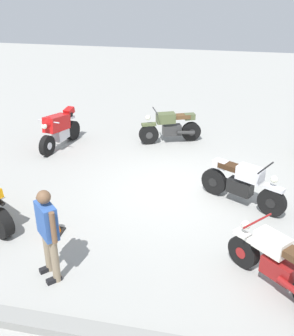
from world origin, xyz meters
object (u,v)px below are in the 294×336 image
at_px(person_in_blue_shirt, 48,229).
at_px(traffic_cone, 53,222).
at_px(motorcycle_silver_cruiser, 242,183).
at_px(motorcycle_olive_vintage, 171,127).
at_px(motorcycle_red_sportbike, 59,129).
at_px(motorcycle_cream_vintage, 277,263).

bearing_deg(person_in_blue_shirt, traffic_cone, -112.41).
height_order(motorcycle_silver_cruiser, traffic_cone, motorcycle_silver_cruiser).
height_order(motorcycle_silver_cruiser, motorcycle_olive_vintage, motorcycle_silver_cruiser).
xyz_separation_m(motorcycle_silver_cruiser, traffic_cone, (3.70, 1.95, -0.26)).
height_order(motorcycle_red_sportbike, motorcycle_olive_vintage, motorcycle_red_sportbike).
xyz_separation_m(motorcycle_cream_vintage, traffic_cone, (4.25, -0.68, -0.23)).
xyz_separation_m(motorcycle_cream_vintage, person_in_blue_shirt, (3.74, 0.50, 0.47)).
relative_size(motorcycle_silver_cruiser, motorcycle_red_sportbike, 0.96).
bearing_deg(motorcycle_olive_vintage, motorcycle_cream_vintage, 91.37).
bearing_deg(motorcycle_cream_vintage, traffic_cone, 31.94).
xyz_separation_m(motorcycle_silver_cruiser, motorcycle_olive_vintage, (2.14, -3.32, -0.03)).
distance_m(motorcycle_red_sportbike, motorcycle_olive_vintage, 3.38).
xyz_separation_m(motorcycle_red_sportbike, person_in_blue_shirt, (-2.15, 5.38, 0.37)).
bearing_deg(motorcycle_cream_vintage, motorcycle_silver_cruiser, -37.00).
bearing_deg(motorcycle_red_sportbike, motorcycle_cream_vintage, 60.10).
bearing_deg(traffic_cone, motorcycle_silver_cruiser, -152.25).
bearing_deg(motorcycle_red_sportbike, motorcycle_silver_cruiser, 76.84).
bearing_deg(motorcycle_red_sportbike, motorcycle_olive_vintage, 118.28).
height_order(motorcycle_olive_vintage, person_in_blue_shirt, person_in_blue_shirt).
height_order(motorcycle_silver_cruiser, motorcycle_red_sportbike, motorcycle_red_sportbike).
bearing_deg(motorcycle_silver_cruiser, traffic_cone, -123.22).
relative_size(motorcycle_red_sportbike, person_in_blue_shirt, 1.16).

